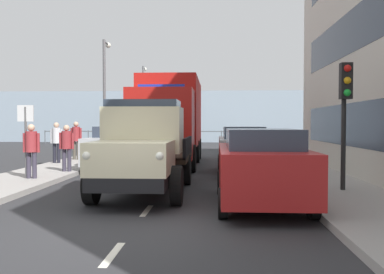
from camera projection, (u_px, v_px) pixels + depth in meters
name	position (u px, v px, depth m)	size (l,w,h in m)	color
ground_plane	(183.00, 165.00, 18.27)	(80.00, 80.00, 0.00)	#2D2D30
sidewalk_left	(288.00, 164.00, 18.01)	(2.40, 38.30, 0.15)	#9E9993
sidewalk_right	(80.00, 163.00, 18.52)	(2.40, 38.30, 0.15)	#9E9993
road_centreline_markings	(182.00, 166.00, 17.88)	(0.12, 34.98, 0.01)	silver
sea_horizon	(200.00, 117.00, 40.29)	(80.00, 0.80, 5.00)	#8C9EAD
seawall_railing	(199.00, 134.00, 36.75)	(28.08, 0.08, 1.20)	#4C5156
truck_vintage_cream	(144.00, 149.00, 10.57)	(2.17, 5.64, 2.43)	black
lorry_cargo_red	(170.00, 118.00, 18.40)	(2.58, 8.20, 3.87)	red
car_red_kerbside_near	(261.00, 166.00, 9.22)	(1.91, 4.30, 1.72)	#B21E1E
car_white_kerbside_1	(243.00, 149.00, 15.17)	(1.80, 3.98, 1.72)	white
car_silver_oppositeside_0	(118.00, 147.00, 16.50)	(1.91, 4.08, 1.72)	#B7BABF
pedestrian_couple_b	(31.00, 147.00, 12.69)	(0.53, 0.34, 1.67)	#383342
pedestrian_by_lamp	(67.00, 144.00, 14.54)	(0.53, 0.34, 1.64)	#383342
pedestrian_with_bag	(56.00, 139.00, 17.66)	(0.53, 0.34, 1.73)	black
pedestrian_strolling	(76.00, 137.00, 19.35)	(0.53, 0.34, 1.77)	#4C473D
traffic_light_near	(345.00, 98.00, 10.36)	(0.28, 0.41, 3.20)	black
lamp_post_promenade	(105.00, 86.00, 23.42)	(0.32, 1.14, 6.40)	#59595B
lamp_post_far	(144.00, 97.00, 35.47)	(0.32, 1.14, 6.58)	#59595B
street_sign	(26.00, 129.00, 12.69)	(0.50, 0.07, 2.25)	#4C4C4C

